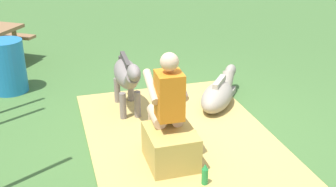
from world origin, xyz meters
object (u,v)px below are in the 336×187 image
(soda_bottle, at_px, (205,175))
(hay_bale, at_px, (171,148))
(water_barrel, at_px, (8,66))
(pony_standing, at_px, (127,76))
(pony_lying, at_px, (219,94))
(person_seated, at_px, (167,101))

(soda_bottle, bearing_deg, hay_bale, 24.29)
(soda_bottle, height_order, water_barrel, water_barrel)
(pony_standing, xyz_separation_m, pony_lying, (-0.13, -1.32, -0.37))
(water_barrel, bearing_deg, pony_lying, -115.83)
(person_seated, relative_size, soda_bottle, 4.98)
(person_seated, distance_m, pony_standing, 1.29)
(pony_lying, bearing_deg, water_barrel, 64.17)
(pony_standing, relative_size, soda_bottle, 5.14)
(soda_bottle, distance_m, water_barrel, 3.83)
(person_seated, bearing_deg, hay_bale, 178.59)
(soda_bottle, xyz_separation_m, water_barrel, (3.22, 2.05, 0.29))
(soda_bottle, relative_size, water_barrel, 0.32)
(person_seated, distance_m, soda_bottle, 0.91)
(hay_bale, height_order, person_seated, person_seated)
(person_seated, bearing_deg, pony_lying, -44.54)
(hay_bale, bearing_deg, pony_lying, -40.86)
(hay_bale, bearing_deg, pony_standing, 7.86)
(water_barrel, bearing_deg, pony_standing, -128.57)
(pony_lying, relative_size, soda_bottle, 4.64)
(hay_bale, xyz_separation_m, pony_standing, (1.42, 0.20, 0.35))
(pony_lying, xyz_separation_m, soda_bottle, (-1.79, 0.90, -0.06))
(hay_bale, xyz_separation_m, person_seated, (0.16, -0.00, 0.50))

